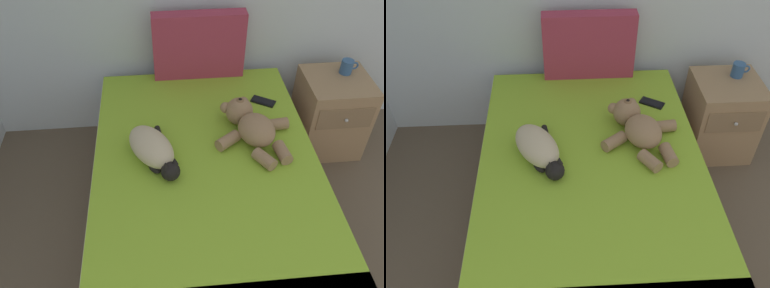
% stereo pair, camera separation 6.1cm
% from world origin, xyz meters
% --- Properties ---
extents(bed, '(1.26, 1.93, 0.51)m').
position_xyz_m(bed, '(1.43, 3.55, 0.25)').
color(bed, '#9E7A56').
rests_on(bed, ground_plane).
extents(patterned_cushion, '(0.60, 0.10, 0.44)m').
position_xyz_m(patterned_cushion, '(1.47, 4.45, 0.74)').
color(patterned_cushion, '#A5334C').
rests_on(patterned_cushion, bed).
extents(cat, '(0.33, 0.44, 0.15)m').
position_xyz_m(cat, '(1.15, 3.66, 0.58)').
color(cat, '#C6B293').
rests_on(cat, bed).
extents(teddy_bear, '(0.45, 0.54, 0.17)m').
position_xyz_m(teddy_bear, '(1.70, 3.80, 0.59)').
color(teddy_bear, '#937051').
rests_on(teddy_bear, bed).
extents(cell_phone, '(0.16, 0.14, 0.01)m').
position_xyz_m(cell_phone, '(1.85, 4.10, 0.52)').
color(cell_phone, black).
rests_on(cell_phone, bed).
extents(nightstand, '(0.43, 0.45, 0.56)m').
position_xyz_m(nightstand, '(2.38, 4.23, 0.28)').
color(nightstand, '#9E7A56').
rests_on(nightstand, ground_plane).
extents(mug, '(0.12, 0.08, 0.09)m').
position_xyz_m(mug, '(2.45, 4.31, 0.61)').
color(mug, '#33598C').
rests_on(mug, nightstand).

